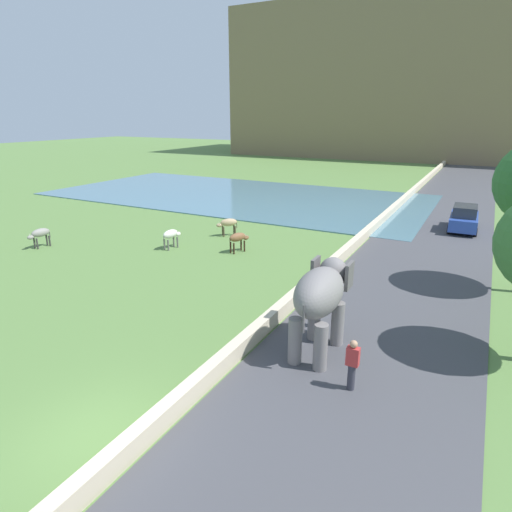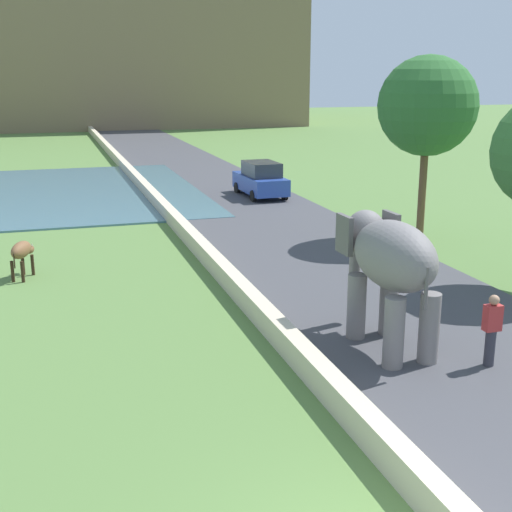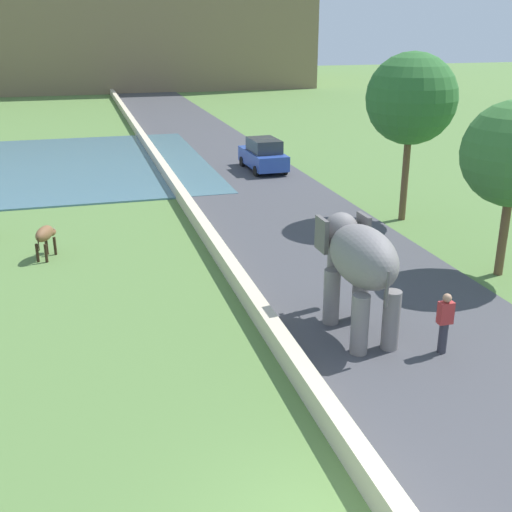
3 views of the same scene
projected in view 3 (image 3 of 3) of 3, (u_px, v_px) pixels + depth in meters
The scene contains 7 objects.
road_surface at pixel (266, 199), 29.55m from camera, with size 7.00×120.00×0.06m, color #424247.
barrier_wall at pixel (193, 212), 26.69m from camera, with size 0.40×110.00×0.59m, color beige.
elephant at pixel (359, 261), 16.23m from camera, with size 1.44×3.47×2.99m.
person_beside_elephant at pixel (445, 322), 15.54m from camera, with size 0.36×0.22×1.63m.
car_blue at pixel (263, 155), 34.97m from camera, with size 1.89×4.05×1.80m.
cow_brown at pixel (45, 235), 22.04m from camera, with size 0.82×1.41×1.15m.
tree_near at pixel (411, 99), 24.98m from camera, with size 3.57×3.57×6.71m.
Camera 3 is at (-3.20, -7.45, 7.73)m, focal length 44.94 mm.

